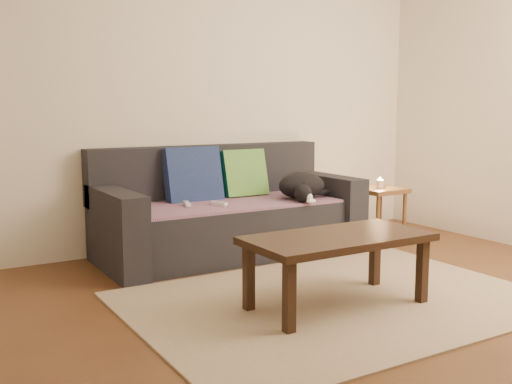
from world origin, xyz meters
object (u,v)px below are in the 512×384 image
Objects in this scene: wii_remote_b at (219,204)px; side_table at (379,198)px; cat at (302,186)px; sofa at (227,216)px; wii_remote_a at (187,204)px; coffee_table at (338,244)px.

side_table is at bearing -113.07° from wii_remote_b.
wii_remote_b is at bearing 152.73° from cat.
cat is (0.57, -0.24, 0.23)m from sofa.
sofa is 14.00× the size of wii_remote_a.
cat is 0.80m from side_table.
sofa is 14.00× the size of wii_remote_b.
cat is 0.47× the size of coffee_table.
side_table is at bearing -82.72° from wii_remote_a.
wii_remote_a is at bearing 42.90° from wii_remote_b.
wii_remote_a is at bearing -168.44° from sofa.
wii_remote_b is at bearing 175.51° from side_table.
cat is 0.75m from wii_remote_b.
wii_remote_a is 1.00× the size of wii_remote_b.
coffee_table is (0.32, -1.43, -0.07)m from wii_remote_a.
sofa reaches higher than wii_remote_a.
wii_remote_a is 1.47m from coffee_table.
side_table is at bearing -28.94° from cat.
wii_remote_a is 0.14× the size of coffee_table.
wii_remote_b is at bearing -131.76° from sofa.
sofa reaches higher than side_table.
coffee_table is (-0.64, -1.27, -0.16)m from cat.
sofa is 1.39m from side_table.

